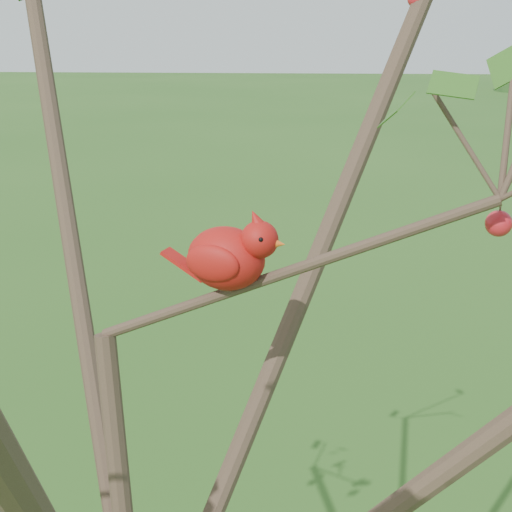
# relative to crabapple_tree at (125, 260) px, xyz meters

# --- Properties ---
(crabapple_tree) EXTENTS (2.35, 2.05, 2.95)m
(crabapple_tree) POSITION_rel_crabapple_tree_xyz_m (0.00, 0.00, 0.00)
(crabapple_tree) COLOR #3A2B1F
(crabapple_tree) RESTS_ON ground
(cardinal) EXTENTS (0.20, 0.13, 0.14)m
(cardinal) POSITION_rel_crabapple_tree_xyz_m (0.14, 0.11, -0.02)
(cardinal) COLOR red
(cardinal) RESTS_ON ground
(distant_trees) EXTENTS (40.53, 14.31, 3.15)m
(distant_trees) POSITION_rel_crabapple_tree_xyz_m (0.75, 24.19, -0.74)
(distant_trees) COLOR #3A2B1F
(distant_trees) RESTS_ON ground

